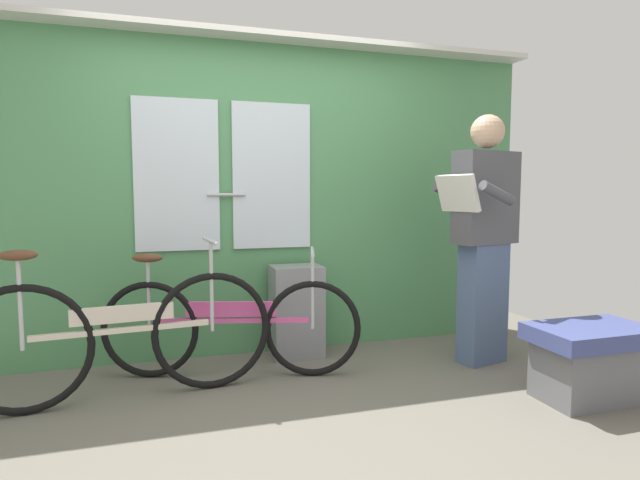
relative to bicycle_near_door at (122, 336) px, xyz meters
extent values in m
cube|color=#666056|center=(0.91, -0.59, -0.41)|extent=(5.59, 4.28, 0.04)
cube|color=#4C8C56|center=(0.91, 0.75, 0.79)|extent=(4.59, 0.08, 2.36)
cube|color=silver|center=(0.36, 0.70, 0.98)|extent=(0.60, 0.02, 1.10)
cube|color=silver|center=(1.06, 0.70, 0.98)|extent=(0.60, 0.02, 1.10)
cylinder|color=#B2B2B7|center=(0.71, 0.68, 0.83)|extent=(0.28, 0.02, 0.02)
cube|color=silver|center=(0.91, 0.65, 1.99)|extent=(4.59, 0.28, 0.04)
torus|color=black|center=(0.53, 0.05, -0.02)|extent=(0.74, 0.12, 0.74)
torus|color=black|center=(-0.51, -0.05, -0.02)|extent=(0.74, 0.12, 0.74)
cube|color=beige|center=(0.01, 0.00, 0.04)|extent=(1.00, 0.13, 0.03)
cube|color=beige|center=(0.01, 0.00, 0.13)|extent=(0.58, 0.08, 0.10)
cylinder|color=#B7B7BC|center=(-0.51, -0.05, 0.24)|extent=(0.02, 0.02, 0.53)
ellipsoid|color=brown|center=(-0.51, -0.05, 0.51)|extent=(0.21, 0.11, 0.06)
cylinder|color=#B7B7BC|center=(0.53, 0.05, 0.26)|extent=(0.02, 0.02, 0.57)
cylinder|color=#B7B7BC|center=(0.53, 0.05, 0.55)|extent=(0.07, 0.44, 0.02)
torus|color=black|center=(1.20, 0.07, -0.07)|extent=(0.64, 0.22, 0.65)
torus|color=black|center=(0.15, 0.37, -0.07)|extent=(0.64, 0.22, 0.65)
cube|color=#D14C93|center=(0.67, 0.22, -0.01)|extent=(1.01, 0.31, 0.03)
cube|color=#D14C93|center=(0.67, 0.22, 0.07)|extent=(0.59, 0.19, 0.10)
cylinder|color=#B7B7BC|center=(0.15, 0.37, 0.18)|extent=(0.02, 0.02, 0.49)
ellipsoid|color=brown|center=(0.15, 0.37, 0.42)|extent=(0.22, 0.14, 0.06)
cylinder|color=#B7B7BC|center=(1.20, 0.07, 0.20)|extent=(0.02, 0.02, 0.53)
cylinder|color=#B7B7BC|center=(1.20, 0.07, 0.46)|extent=(0.14, 0.43, 0.02)
cube|color=slate|center=(2.47, -0.01, 0.04)|extent=(0.38, 0.26, 0.88)
cube|color=#4C4C51|center=(2.47, -0.01, 0.81)|extent=(0.53, 0.31, 0.66)
sphere|color=tan|center=(2.47, -0.01, 1.28)|extent=(0.24, 0.24, 0.24)
cube|color=silver|center=(2.19, -0.08, 0.84)|extent=(0.18, 0.36, 0.26)
cylinder|color=#4C4C51|center=(2.38, -0.26, 0.84)|extent=(0.31, 0.14, 0.17)
cylinder|color=#4C4C51|center=(2.28, 0.17, 0.84)|extent=(0.31, 0.14, 0.17)
cube|color=gray|center=(1.20, 0.53, -0.05)|extent=(0.38, 0.28, 0.69)
cube|color=#3D477F|center=(2.67, -0.80, 0.01)|extent=(0.70, 0.44, 0.10)
cube|color=slate|center=(2.67, -0.80, -0.22)|extent=(0.60, 0.36, 0.35)
camera|label=1|loc=(0.24, -3.20, 0.84)|focal=28.92mm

